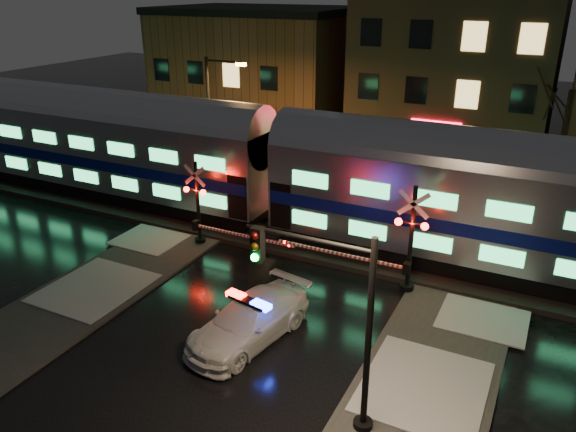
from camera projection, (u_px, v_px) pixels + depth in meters
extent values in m
plane|color=black|center=(277.00, 294.00, 21.84)|extent=(120.00, 120.00, 0.00)
cube|color=black|center=(327.00, 242.00, 25.92)|extent=(90.00, 4.20, 0.24)
cube|color=#2D2D2D|center=(32.00, 329.00, 19.54)|extent=(4.00, 20.00, 0.12)
cube|color=brown|center=(259.00, 75.00, 43.61)|extent=(14.00, 10.00, 9.00)
cube|color=brown|center=(459.00, 70.00, 37.37)|extent=(12.00, 11.00, 11.50)
cube|color=black|center=(74.00, 181.00, 32.18)|extent=(24.00, 2.40, 0.80)
cube|color=#B7BAC1|center=(68.00, 142.00, 31.30)|extent=(25.00, 3.05, 3.80)
cube|color=navy|center=(69.00, 149.00, 31.45)|extent=(24.75, 3.09, 0.55)
cube|color=#3ADF7E|center=(50.00, 170.00, 30.46)|extent=(21.00, 0.05, 0.62)
cube|color=#3ADF7E|center=(44.00, 137.00, 29.76)|extent=(21.00, 0.05, 0.62)
cylinder|color=#B7BAC1|center=(64.00, 112.00, 30.64)|extent=(25.00, 3.05, 3.05)
cube|color=black|center=(575.00, 281.00, 21.49)|extent=(24.00, 2.40, 0.80)
imported|color=silver|center=(249.00, 321.00, 18.80)|extent=(2.92, 5.28, 1.45)
cube|color=black|center=(248.00, 301.00, 18.50)|extent=(1.55, 0.66, 0.10)
cube|color=#FF0C05|center=(236.00, 295.00, 18.79)|extent=(0.72, 0.46, 0.17)
cube|color=#1426FF|center=(261.00, 305.00, 18.18)|extent=(0.72, 0.46, 0.17)
cylinder|color=black|center=(407.00, 288.00, 21.92)|extent=(0.55, 0.55, 0.33)
cylinder|color=black|center=(411.00, 241.00, 21.13)|extent=(0.18, 0.18, 4.39)
sphere|color=#FF0C05|center=(398.00, 222.00, 20.89)|extent=(0.29, 0.29, 0.29)
sphere|color=#FF0C05|center=(425.00, 226.00, 20.48)|extent=(0.29, 0.29, 0.29)
cube|color=white|center=(340.00, 254.00, 22.46)|extent=(5.48, 0.10, 0.10)
cube|color=black|center=(407.00, 268.00, 21.33)|extent=(0.25, 0.30, 0.45)
cylinder|color=black|center=(200.00, 241.00, 25.92)|extent=(0.50, 0.50, 0.30)
cylinder|color=black|center=(198.00, 204.00, 25.21)|extent=(0.16, 0.16, 3.97)
sphere|color=#FF0C05|center=(186.00, 189.00, 24.98)|extent=(0.26, 0.26, 0.26)
sphere|color=#FF0C05|center=(203.00, 192.00, 24.61)|extent=(0.26, 0.26, 0.26)
cube|color=white|center=(243.00, 235.00, 24.35)|extent=(4.96, 0.10, 0.10)
cube|color=black|center=(196.00, 225.00, 25.37)|extent=(0.25, 0.30, 0.45)
cylinder|color=black|center=(363.00, 425.00, 15.17)|extent=(0.54, 0.54, 0.29)
cylinder|color=black|center=(368.00, 341.00, 14.11)|extent=(0.17, 0.17, 5.75)
cylinder|color=black|center=(307.00, 238.00, 13.86)|extent=(3.45, 0.11, 0.11)
cube|color=black|center=(258.00, 244.00, 14.43)|extent=(0.31, 0.27, 0.96)
sphere|color=#0CFF3F|center=(255.00, 257.00, 14.42)|extent=(0.21, 0.21, 0.21)
cylinder|color=black|center=(210.00, 125.00, 31.48)|extent=(0.19, 0.19, 7.51)
cylinder|color=black|center=(224.00, 61.00, 29.64)|extent=(2.25, 0.11, 0.11)
cube|color=orange|center=(241.00, 64.00, 29.25)|extent=(0.52, 0.26, 0.17)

